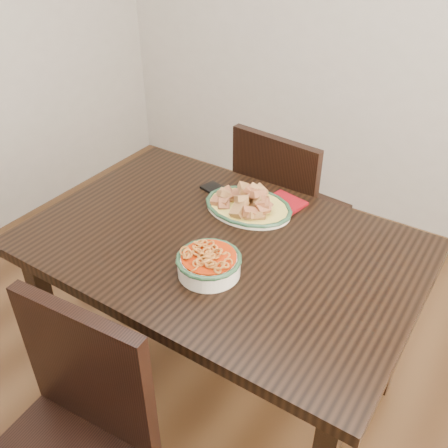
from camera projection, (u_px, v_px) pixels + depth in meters
The scene contains 8 objects.
floor at pixel (200, 404), 2.03m from camera, with size 3.50×3.50×0.00m, color #3D2513.
dining_table at pixel (221, 262), 1.74m from camera, with size 1.31×0.87×0.75m.
chair_far at pixel (284, 207), 2.33m from camera, with size 0.46×0.46×0.89m.
chair_near at pixel (70, 439), 1.36m from camera, with size 0.45×0.45×0.89m.
fish_plate at pixel (249, 199), 1.82m from camera, with size 0.33×0.26×0.11m.
noodle_bowl at pixel (209, 262), 1.53m from camera, with size 0.20×0.20×0.08m.
smartphone at pixel (217, 190), 1.95m from camera, with size 0.13×0.07×0.01m, color black.
napkin at pixel (285, 203), 1.88m from camera, with size 0.14×0.11×0.01m, color maroon.
Camera 1 is at (0.77, -0.99, 1.76)m, focal length 40.00 mm.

